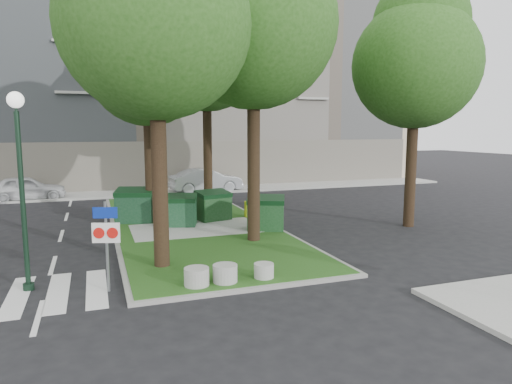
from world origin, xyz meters
name	(u,v)px	position (x,y,z in m)	size (l,w,h in m)	color
ground	(238,292)	(0.00, 0.00, 0.00)	(120.00, 120.00, 0.00)	black
median_island	(192,225)	(0.50, 8.00, 0.06)	(6.00, 16.00, 0.12)	#264E16
median_kerb	(192,225)	(0.50, 8.00, 0.05)	(6.30, 16.30, 0.10)	gray
building_sidewalk	(149,192)	(0.00, 18.50, 0.06)	(42.00, 3.00, 0.12)	#999993
zebra_crossing	(78,290)	(-3.75, 1.50, 0.01)	(5.00, 3.00, 0.01)	silver
apartment_building	(134,76)	(0.00, 26.00, 8.00)	(41.00, 12.00, 16.00)	beige
tree_median_near_left	(158,4)	(-1.41, 2.56, 7.32)	(5.20, 5.20, 10.53)	black
tree_median_near_right	(255,8)	(2.09, 4.56, 7.99)	(5.60, 5.60, 11.46)	black
tree_median_mid	(149,55)	(-0.91, 9.06, 6.98)	(4.80, 4.80, 9.99)	black
tree_median_far	(208,40)	(2.29, 12.06, 8.32)	(5.80, 5.80, 11.93)	black
tree_street_right	(417,53)	(9.09, 5.06, 6.98)	(5.00, 5.00, 10.06)	black
dumpster_a	(135,206)	(-1.65, 9.17, 0.81)	(1.79, 1.48, 1.44)	black
dumpster_b	(179,211)	(-0.05, 7.76, 0.74)	(1.60, 1.33, 1.29)	#113A1F
dumpster_c	(213,206)	(1.55, 8.45, 0.74)	(1.59, 1.30, 1.29)	#0F3412
dumpster_d	(266,213)	(3.00, 5.92, 0.76)	(1.72, 1.50, 1.34)	#123A17
bollard_left	(197,277)	(-0.93, 0.50, 0.34)	(0.63, 0.63, 0.45)	#9D9D98
bollard_right	(264,271)	(0.88, 0.50, 0.31)	(0.53, 0.53, 0.38)	#A6A6A1
bollard_mid	(225,273)	(-0.18, 0.51, 0.34)	(0.63, 0.63, 0.45)	#9D9E99
litter_bin	(249,209)	(3.20, 8.57, 0.47)	(0.40, 0.40, 0.70)	#B6C517
street_lamp	(20,168)	(-4.90, 1.91, 3.07)	(0.39, 0.39, 4.89)	black
traffic_sign_pole	(106,234)	(-3.01, 1.14, 1.45)	(0.66, 0.24, 2.27)	slate
car_white	(26,188)	(-6.85, 17.91, 0.70)	(1.66, 4.13, 1.41)	silver
car_silver	(206,180)	(3.50, 17.89, 0.75)	(1.60, 4.58, 1.51)	#9DA2A5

